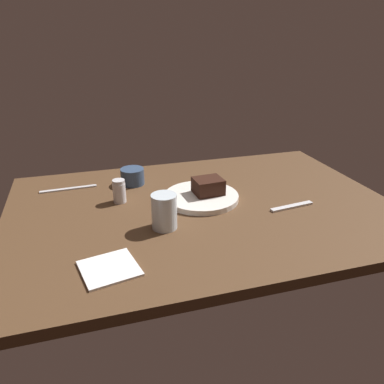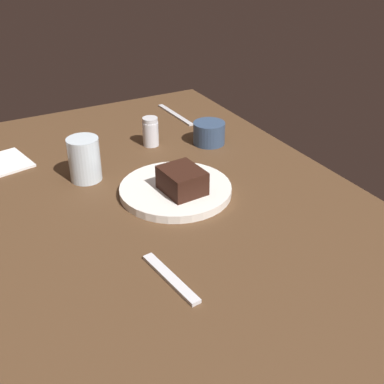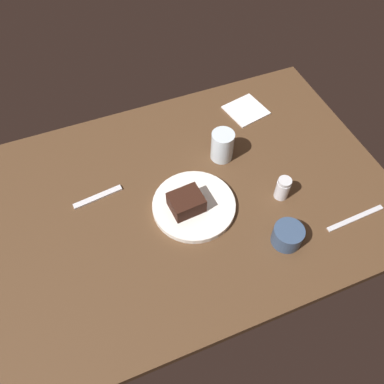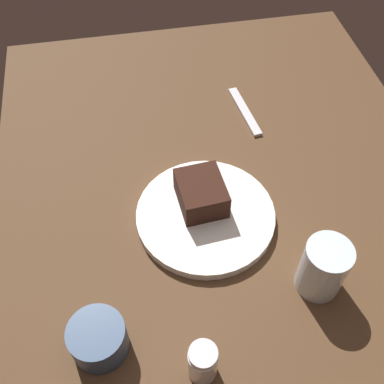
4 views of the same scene
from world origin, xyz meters
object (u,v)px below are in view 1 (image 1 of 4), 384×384
at_px(dessert_plate, 201,197).
at_px(salt_shaker, 119,191).
at_px(water_glass, 164,211).
at_px(coffee_cup, 132,176).
at_px(folded_napkin, 109,268).
at_px(dessert_spoon, 292,206).
at_px(butter_knife, 69,189).
at_px(chocolate_cake_slice, 208,186).

relative_size(dessert_plate, salt_shaker, 3.21).
bearing_deg(water_glass, dessert_plate, -136.22).
bearing_deg(dessert_plate, salt_shaker, -12.71).
bearing_deg(salt_shaker, water_glass, 115.89).
height_order(coffee_cup, folded_napkin, coffee_cup).
relative_size(dessert_plate, dessert_spoon, 1.62).
bearing_deg(water_glass, butter_knife, -54.01).
bearing_deg(dessert_spoon, folded_napkin, 9.52).
bearing_deg(butter_knife, salt_shaker, -45.91).
distance_m(coffee_cup, folded_napkin, 0.52).
relative_size(salt_shaker, folded_napkin, 0.60).
relative_size(dessert_plate, coffee_cup, 2.92).
xyz_separation_m(dessert_plate, dessert_spoon, (-0.25, 0.14, -0.01)).
bearing_deg(dessert_spoon, dessert_plate, -35.62).
bearing_deg(chocolate_cake_slice, dessert_plate, 7.94).
bearing_deg(coffee_cup, chocolate_cake_slice, 138.56).
distance_m(dessert_spoon, butter_knife, 0.75).
height_order(chocolate_cake_slice, coffee_cup, chocolate_cake_slice).
height_order(water_glass, dessert_spoon, water_glass).
xyz_separation_m(salt_shaker, folded_napkin, (0.07, 0.37, -0.03)).
height_order(dessert_plate, chocolate_cake_slice, chocolate_cake_slice).
height_order(dessert_spoon, butter_knife, dessert_spoon).
relative_size(coffee_cup, dessert_spoon, 0.55).
xyz_separation_m(dessert_plate, chocolate_cake_slice, (-0.02, -0.00, 0.03)).
bearing_deg(coffee_cup, butter_knife, -3.16).
height_order(dessert_plate, butter_knife, dessert_plate).
height_order(chocolate_cake_slice, salt_shaker, salt_shaker).
relative_size(dessert_plate, folded_napkin, 1.92).
height_order(chocolate_cake_slice, butter_knife, chocolate_cake_slice).
xyz_separation_m(dessert_plate, folded_napkin, (0.32, 0.31, -0.01)).
relative_size(dessert_spoon, folded_napkin, 1.19).
xyz_separation_m(chocolate_cake_slice, salt_shaker, (0.28, -0.05, -0.01)).
bearing_deg(chocolate_cake_slice, folded_napkin, 41.92).
height_order(salt_shaker, coffee_cup, salt_shaker).
relative_size(chocolate_cake_slice, salt_shaker, 1.21).
bearing_deg(chocolate_cake_slice, water_glass, 40.26).
xyz_separation_m(dessert_spoon, butter_knife, (0.67, -0.35, -0.00)).
bearing_deg(coffee_cup, folded_napkin, 75.62).
distance_m(salt_shaker, folded_napkin, 0.38).
distance_m(chocolate_cake_slice, dessert_spoon, 0.27).
xyz_separation_m(dessert_plate, butter_knife, (0.42, -0.21, -0.01)).
height_order(water_glass, butter_knife, water_glass).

